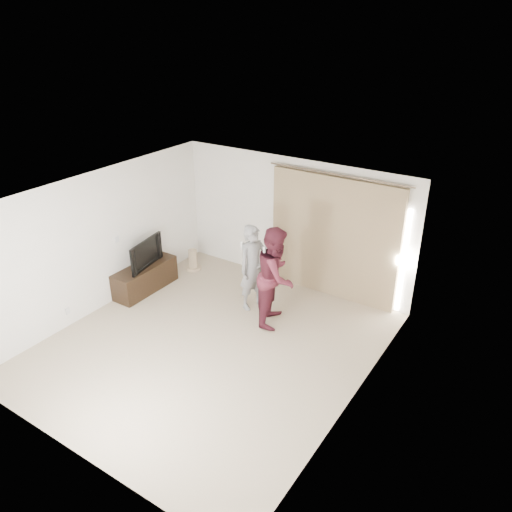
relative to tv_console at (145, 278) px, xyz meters
The scene contains 10 objects.
floor 2.41m from the tv_console, 19.18° to the right, with size 5.50×5.50×0.00m, color tan.
wall_back 3.17m from the tv_console, 40.90° to the left, with size 5.00×0.04×2.60m, color silver.
wall_left 1.32m from the tv_console, 106.60° to the right, with size 0.04×5.50×2.60m.
ceiling 3.34m from the tv_console, 19.18° to the right, with size 5.00×5.50×0.01m, color white.
curtain 3.82m from the tv_console, 30.77° to the left, with size 2.80×0.11×2.46m.
tv_console is the anchor object (origin of this frame).
tv 0.55m from the tv_console, ahead, with size 0.99×0.13×0.57m, color black.
scratching_post 1.25m from the tv_console, 79.86° to the left, with size 0.34×0.34×0.45m.
person_man 2.33m from the tv_console, 16.81° to the left, with size 0.58×0.70×1.65m.
person_woman 2.88m from the tv_console, ahead, with size 0.92×1.05×1.82m.
Camera 1 is at (4.39, -5.35, 5.03)m, focal length 35.00 mm.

